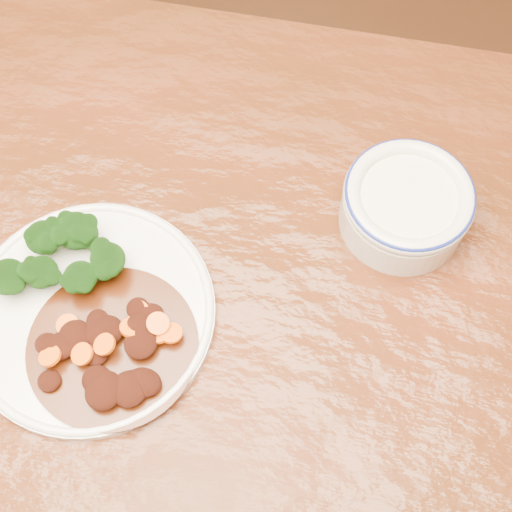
# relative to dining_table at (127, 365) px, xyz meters

# --- Properties ---
(ground) EXTENTS (4.00, 4.00, 0.00)m
(ground) POSITION_rel_dining_table_xyz_m (0.00, 0.00, -0.67)
(ground) COLOR #482612
(ground) RESTS_ON ground
(dining_table) EXTENTS (1.52, 0.94, 0.75)m
(dining_table) POSITION_rel_dining_table_xyz_m (0.00, 0.00, 0.00)
(dining_table) COLOR #54200E
(dining_table) RESTS_ON ground
(dinner_plate) EXTENTS (0.25, 0.25, 0.02)m
(dinner_plate) POSITION_rel_dining_table_xyz_m (-0.03, 0.02, 0.09)
(dinner_plate) COLOR silver
(dinner_plate) RESTS_ON dining_table
(broccoli_florets) EXTENTS (0.13, 0.10, 0.04)m
(broccoli_florets) POSITION_rel_dining_table_xyz_m (-0.07, 0.07, 0.12)
(broccoli_florets) COLOR #69924B
(broccoli_florets) RESTS_ON dinner_plate
(mince_stew) EXTENTS (0.17, 0.17, 0.03)m
(mince_stew) POSITION_rel_dining_table_xyz_m (0.01, -0.01, 0.10)
(mince_stew) COLOR #421C07
(mince_stew) RESTS_ON dinner_plate
(dip_bowl) EXTENTS (0.14, 0.14, 0.06)m
(dip_bowl) POSITION_rel_dining_table_xyz_m (0.26, 0.20, 0.11)
(dip_bowl) COLOR beige
(dip_bowl) RESTS_ON dining_table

